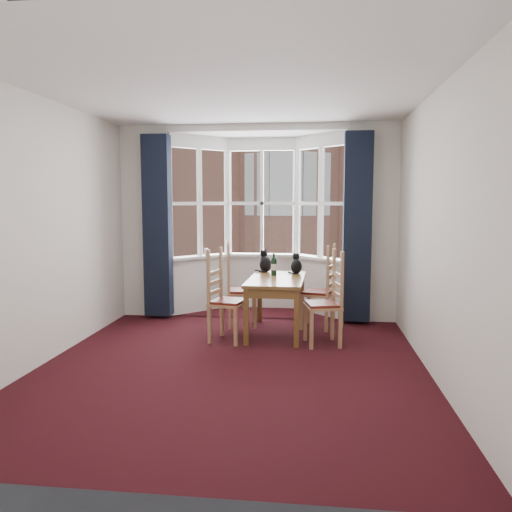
% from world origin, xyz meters
% --- Properties ---
extents(floor, '(4.50, 4.50, 0.00)m').
position_xyz_m(floor, '(0.00, 0.00, 0.00)').
color(floor, black).
rests_on(floor, ground).
extents(ceiling, '(4.50, 4.50, 0.00)m').
position_xyz_m(ceiling, '(0.00, 0.00, 2.80)').
color(ceiling, white).
rests_on(ceiling, floor).
extents(wall_left, '(0.00, 4.50, 4.50)m').
position_xyz_m(wall_left, '(-2.00, 0.00, 1.40)').
color(wall_left, silver).
rests_on(wall_left, floor).
extents(wall_right, '(0.00, 4.50, 4.50)m').
position_xyz_m(wall_right, '(2.00, 0.00, 1.40)').
color(wall_right, silver).
rests_on(wall_right, floor).
extents(wall_near, '(4.00, 0.00, 4.00)m').
position_xyz_m(wall_near, '(0.00, -2.25, 1.40)').
color(wall_near, silver).
rests_on(wall_near, floor).
extents(wall_back_pier_left, '(0.70, 0.12, 2.80)m').
position_xyz_m(wall_back_pier_left, '(-1.65, 2.25, 1.40)').
color(wall_back_pier_left, silver).
rests_on(wall_back_pier_left, floor).
extents(wall_back_pier_right, '(0.70, 0.12, 2.80)m').
position_xyz_m(wall_back_pier_right, '(1.65, 2.25, 1.40)').
color(wall_back_pier_right, silver).
rests_on(wall_back_pier_right, floor).
extents(bay_window, '(2.76, 0.94, 2.80)m').
position_xyz_m(bay_window, '(0.00, 2.75, 1.40)').
color(bay_window, white).
rests_on(bay_window, floor).
extents(curtain_left, '(0.38, 0.22, 2.60)m').
position_xyz_m(curtain_left, '(-1.42, 2.07, 1.35)').
color(curtain_left, black).
rests_on(curtain_left, floor).
extents(curtain_right, '(0.38, 0.22, 2.60)m').
position_xyz_m(curtain_right, '(1.42, 2.07, 1.35)').
color(curtain_right, black).
rests_on(curtain_right, floor).
extents(dining_table, '(0.73, 1.32, 0.73)m').
position_xyz_m(dining_table, '(0.36, 1.42, 0.63)').
color(dining_table, brown).
rests_on(dining_table, floor).
extents(chair_left_near, '(0.49, 0.50, 0.92)m').
position_xyz_m(chair_left_near, '(-0.29, 1.02, 0.47)').
color(chair_left_near, '#A77B51').
rests_on(chair_left_near, floor).
extents(chair_left_far, '(0.47, 0.48, 0.92)m').
position_xyz_m(chair_left_far, '(-0.23, 1.72, 0.47)').
color(chair_left_far, '#A77B51').
rests_on(chair_left_far, floor).
extents(chair_right_near, '(0.48, 0.50, 0.92)m').
position_xyz_m(chair_right_near, '(1.03, 0.98, 0.47)').
color(chair_right_near, '#A77B51').
rests_on(chair_right_near, floor).
extents(chair_right_far, '(0.50, 0.51, 0.92)m').
position_xyz_m(chair_right_far, '(0.98, 1.74, 0.47)').
color(chair_right_far, '#A77B51').
rests_on(chair_right_far, floor).
extents(cat_left, '(0.24, 0.27, 0.32)m').
position_xyz_m(cat_left, '(0.16, 1.96, 0.85)').
color(cat_left, black).
rests_on(cat_left, dining_table).
extents(cat_right, '(0.18, 0.23, 0.29)m').
position_xyz_m(cat_right, '(0.60, 1.85, 0.84)').
color(cat_right, black).
rests_on(cat_right, dining_table).
extents(wine_bottle, '(0.08, 0.08, 0.30)m').
position_xyz_m(wine_bottle, '(0.30, 1.64, 0.86)').
color(wine_bottle, black).
rests_on(wine_bottle, dining_table).
extents(candle_tall, '(0.06, 0.06, 0.11)m').
position_xyz_m(candle_tall, '(-0.83, 2.60, 0.93)').
color(candle_tall, white).
rests_on(candle_tall, bay_window).
extents(street, '(80.00, 80.00, 0.00)m').
position_xyz_m(street, '(0.00, 32.25, -6.00)').
color(street, '#333335').
rests_on(street, ground).
extents(tenement_building, '(18.40, 7.80, 15.20)m').
position_xyz_m(tenement_building, '(0.00, 14.01, 1.60)').
color(tenement_building, '#9A624F').
rests_on(tenement_building, street).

